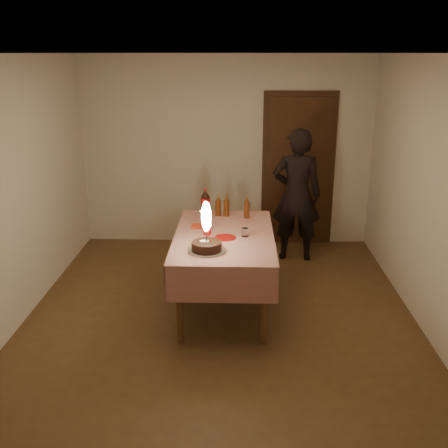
{
  "coord_description": "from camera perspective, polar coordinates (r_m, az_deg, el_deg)",
  "views": [
    {
      "loc": [
        0.18,
        -4.92,
        2.6
      ],
      "look_at": [
        0.03,
        0.12,
        0.95
      ],
      "focal_mm": 42.0,
      "sensor_mm": 36.0,
      "label": 1
    }
  ],
  "objects": [
    {
      "name": "clear_cup",
      "position": [
        5.33,
        2.3,
        -0.9
      ],
      "size": [
        0.07,
        0.07,
        0.09
      ],
      "primitive_type": "cylinder",
      "color": "silver",
      "rests_on": "dining_table"
    },
    {
      "name": "napkin_stack",
      "position": [
        5.63,
        -2.77,
        -0.23
      ],
      "size": [
        0.15,
        0.15,
        0.02
      ],
      "primitive_type": "cube",
      "color": "red",
      "rests_on": "dining_table"
    },
    {
      "name": "cola_bottle",
      "position": [
        6.0,
        -2.04,
        2.37
      ],
      "size": [
        0.1,
        0.1,
        0.32
      ],
      "color": "black",
      "rests_on": "dining_table"
    },
    {
      "name": "red_cup",
      "position": [
        5.38,
        -1.87,
        -0.64
      ],
      "size": [
        0.08,
        0.08,
        0.1
      ],
      "primitive_type": "cylinder",
      "color": "#B1100C",
      "rests_on": "dining_table"
    },
    {
      "name": "red_plate",
      "position": [
        5.3,
        0.16,
        -1.48
      ],
      "size": [
        0.22,
        0.22,
        0.01
      ],
      "primitive_type": "cylinder",
      "color": "#A90F0B",
      "rests_on": "dining_table"
    },
    {
      "name": "amber_bottle_mid",
      "position": [
        5.97,
        0.26,
        1.97
      ],
      "size": [
        0.06,
        0.06,
        0.26
      ],
      "color": "#57270F",
      "rests_on": "dining_table"
    },
    {
      "name": "birthday_cake",
      "position": [
        4.92,
        -1.92,
        -1.67
      ],
      "size": [
        0.35,
        0.35,
        0.49
      ],
      "color": "white",
      "rests_on": "dining_table"
    },
    {
      "name": "photographer",
      "position": [
        6.79,
        7.9,
        3.15
      ],
      "size": [
        0.66,
        0.48,
        1.73
      ],
      "color": "black",
      "rests_on": "ground"
    },
    {
      "name": "dining_table",
      "position": [
        5.43,
        0.02,
        -2.22
      ],
      "size": [
        1.02,
        1.72,
        0.82
      ],
      "color": "brown",
      "rests_on": "ground"
    },
    {
      "name": "amber_bottle_right",
      "position": [
        5.91,
        2.5,
        1.79
      ],
      "size": [
        0.06,
        0.06,
        0.26
      ],
      "color": "#57270F",
      "rests_on": "dining_table"
    },
    {
      "name": "amber_bottle_left",
      "position": [
        5.99,
        -0.64,
        2.01
      ],
      "size": [
        0.06,
        0.06,
        0.26
      ],
      "color": "#57270F",
      "rests_on": "dining_table"
    },
    {
      "name": "room_shell",
      "position": [
        5.09,
        -0.0,
        7.4
      ],
      "size": [
        4.04,
        4.54,
        2.62
      ],
      "color": "beige",
      "rests_on": "ground"
    },
    {
      "name": "ground",
      "position": [
        5.57,
        -0.38,
        -9.7
      ],
      "size": [
        4.0,
        4.5,
        0.01
      ],
      "primitive_type": "cube",
      "color": "brown",
      "rests_on": "ground"
    }
  ]
}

